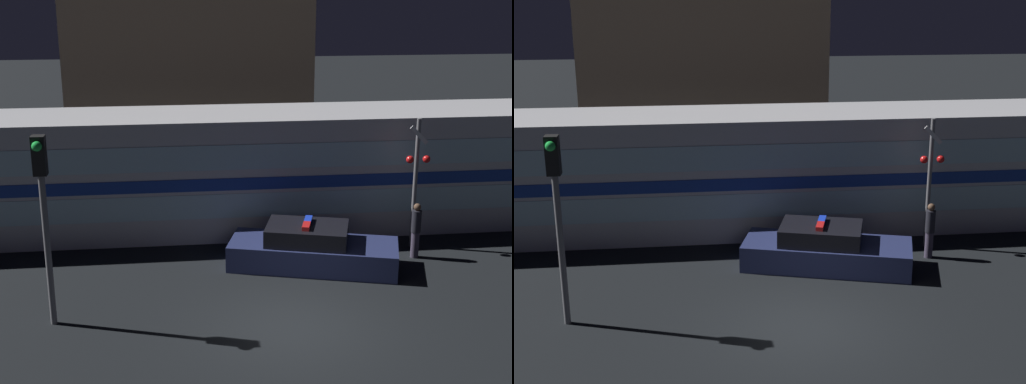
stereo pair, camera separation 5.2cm
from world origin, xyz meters
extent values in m
plane|color=black|center=(0.00, 0.00, 0.00)|extent=(120.00, 120.00, 0.00)
cube|color=silver|center=(-1.61, 7.30, 1.91)|extent=(23.18, 3.19, 3.82)
cube|color=#193899|center=(-1.61, 5.69, 1.91)|extent=(22.72, 0.03, 0.38)
cube|color=silver|center=(-1.61, 5.69, 1.22)|extent=(22.02, 0.02, 0.76)
cube|color=silver|center=(-1.61, 5.69, 2.75)|extent=(22.02, 0.02, 0.76)
cube|color=navy|center=(1.23, 3.55, 0.37)|extent=(5.03, 3.04, 0.75)
cube|color=black|center=(1.05, 3.61, 0.99)|extent=(2.62, 2.14, 0.50)
cube|color=red|center=(0.97, 3.35, 1.30)|extent=(0.34, 0.57, 0.12)
cube|color=blue|center=(1.12, 3.86, 1.30)|extent=(0.34, 0.57, 0.12)
cylinder|color=#3F384C|center=(4.34, 3.91, 0.39)|extent=(0.24, 0.24, 0.79)
cylinder|color=black|center=(4.34, 3.91, 1.12)|extent=(0.28, 0.28, 0.66)
sphere|color=brown|center=(4.34, 3.91, 1.55)|extent=(0.21, 0.21, 0.21)
cylinder|color=slate|center=(4.54, 4.80, 1.99)|extent=(0.13, 0.13, 3.98)
sphere|color=red|center=(4.29, 4.67, 2.79)|extent=(0.23, 0.23, 0.23)
sphere|color=red|center=(4.80, 4.67, 2.79)|extent=(0.23, 0.23, 0.23)
cube|color=white|center=(4.54, 4.72, 3.50)|extent=(0.58, 0.03, 0.58)
cylinder|color=slate|center=(-5.60, 0.85, 1.84)|extent=(0.15, 0.15, 3.68)
cube|color=black|center=(-5.60, 0.85, 4.13)|extent=(0.30, 0.30, 0.90)
sphere|color=green|center=(-5.60, 0.65, 4.38)|extent=(0.23, 0.23, 0.23)
cube|color=brown|center=(-1.84, 16.24, 4.34)|extent=(10.03, 5.49, 8.68)
camera|label=1|loc=(-2.64, -15.01, 7.90)|focal=50.00mm
camera|label=2|loc=(-2.59, -15.01, 7.90)|focal=50.00mm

